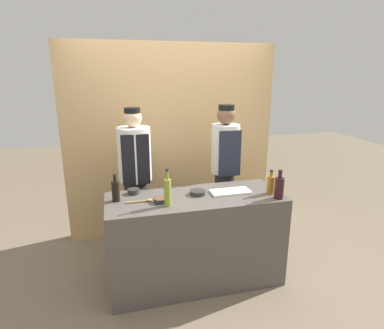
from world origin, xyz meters
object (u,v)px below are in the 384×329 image
at_px(cutting_board, 230,192).
at_px(bottle_soy, 116,191).
at_px(bottle_oil, 168,192).
at_px(sauce_bowl_red, 134,191).
at_px(bottle_wine, 279,187).
at_px(chef_left, 136,180).
at_px(sauce_bowl_orange, 198,192).
at_px(bottle_amber, 271,184).
at_px(chef_right, 225,171).
at_px(wooden_spoon, 142,201).
at_px(sauce_bowl_brown, 160,200).

distance_m(cutting_board, bottle_soy, 1.10).
bearing_deg(bottle_oil, sauce_bowl_red, 126.11).
relative_size(bottle_soy, bottle_wine, 0.94).
relative_size(cutting_board, bottle_soy, 1.51).
bearing_deg(chef_left, sauce_bowl_orange, -45.78).
height_order(sauce_bowl_red, cutting_board, sauce_bowl_red).
bearing_deg(bottle_wine, chef_left, 146.21).
bearing_deg(bottle_amber, bottle_soy, 173.10).
height_order(cutting_board, chef_right, chef_right).
bearing_deg(sauce_bowl_red, cutting_board, -12.64).
distance_m(bottle_amber, chef_right, 0.74).
relative_size(chef_left, chef_right, 1.00).
bearing_deg(wooden_spoon, cutting_board, 1.84).
bearing_deg(sauce_bowl_brown, sauce_bowl_orange, 15.54).
distance_m(sauce_bowl_brown, sauce_bowl_orange, 0.40).
relative_size(sauce_bowl_red, chef_right, 0.07).
height_order(bottle_soy, chef_right, chef_right).
distance_m(bottle_oil, chef_right, 1.11).
xyz_separation_m(sauce_bowl_orange, bottle_oil, (-0.33, -0.20, 0.11)).
bearing_deg(bottle_amber, bottle_oil, -177.37).
relative_size(sauce_bowl_red, wooden_spoon, 0.48).
relative_size(bottle_soy, chef_right, 0.15).
bearing_deg(wooden_spoon, sauce_bowl_brown, -17.18).
height_order(sauce_bowl_orange, cutting_board, sauce_bowl_orange).
distance_m(sauce_bowl_red, bottle_amber, 1.33).
bearing_deg(sauce_bowl_brown, wooden_spoon, 162.82).
bearing_deg(sauce_bowl_orange, sauce_bowl_red, 163.62).
bearing_deg(sauce_bowl_orange, wooden_spoon, -173.69).
xyz_separation_m(bottle_soy, bottle_amber, (1.46, -0.18, -0.01)).
bearing_deg(bottle_wine, sauce_bowl_red, 160.82).
bearing_deg(wooden_spoon, bottle_soy, 159.15).
xyz_separation_m(cutting_board, chef_right, (0.15, 0.59, 0.02)).
bearing_deg(cutting_board, sauce_bowl_red, 167.36).
xyz_separation_m(sauce_bowl_red, bottle_amber, (1.29, -0.33, 0.07)).
relative_size(bottle_amber, wooden_spoon, 1.02).
height_order(sauce_bowl_orange, chef_left, chef_left).
height_order(sauce_bowl_red, wooden_spoon, sauce_bowl_red).
bearing_deg(bottle_oil, chef_left, 106.14).
bearing_deg(bottle_soy, bottle_wine, -11.76).
xyz_separation_m(sauce_bowl_orange, chef_right, (0.48, 0.56, 0.01)).
relative_size(sauce_bowl_red, bottle_soy, 0.44).
bearing_deg(cutting_board, bottle_soy, 176.88).
bearing_deg(bottle_wine, bottle_amber, 97.93).
bearing_deg(chef_left, wooden_spoon, -89.19).
distance_m(sauce_bowl_orange, chef_right, 0.74).
relative_size(sauce_bowl_brown, wooden_spoon, 0.49).
distance_m(cutting_board, bottle_wine, 0.47).
xyz_separation_m(bottle_soy, chef_left, (0.22, 0.53, -0.09)).
height_order(bottle_oil, chef_left, chef_left).
xyz_separation_m(wooden_spoon, chef_left, (-0.01, 0.62, 0.00)).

